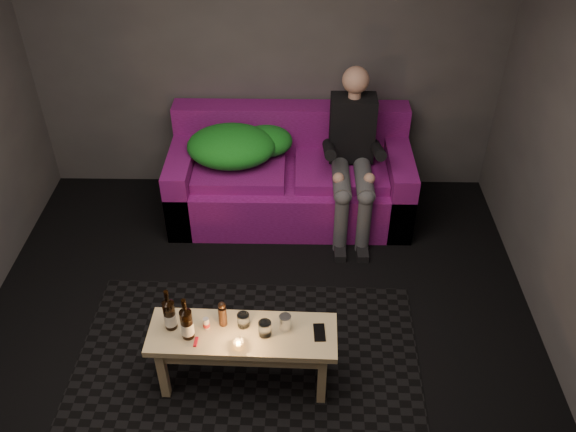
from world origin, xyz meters
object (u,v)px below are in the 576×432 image
object	(u,v)px
steel_cup	(285,322)
coffee_table	(243,341)
person	(353,151)
sofa	(290,179)
beer_bottle_b	(187,323)
beer_bottle_a	(170,314)

from	to	relation	value
steel_cup	coffee_table	bearing A→B (deg)	-171.24
person	steel_cup	xyz separation A→B (m)	(-0.51, -1.68, -0.18)
sofa	steel_cup	xyz separation A→B (m)	(-0.01, -1.84, 0.21)
sofa	beer_bottle_b	bearing A→B (deg)	-107.03
sofa	beer_bottle_b	world-z (taller)	sofa
person	coffee_table	size ratio (longest dim) A/B	1.16
beer_bottle_a	beer_bottle_b	bearing A→B (deg)	-32.13
person	coffee_table	bearing A→B (deg)	-114.12
coffee_table	beer_bottle_b	xyz separation A→B (m)	(-0.32, -0.03, 0.20)
coffee_table	steel_cup	world-z (taller)	steel_cup
person	beer_bottle_a	bearing A→B (deg)	-125.65
beer_bottle_a	steel_cup	distance (m)	0.70
coffee_table	steel_cup	size ratio (longest dim) A/B	11.46
beer_bottle_a	coffee_table	bearing A→B (deg)	-4.88
beer_bottle_a	beer_bottle_b	distance (m)	0.14
person	beer_bottle_b	world-z (taller)	person
beer_bottle_b	sofa	bearing A→B (deg)	72.97
person	beer_bottle_b	bearing A→B (deg)	-121.90
coffee_table	beer_bottle_a	xyz separation A→B (m)	(-0.44, 0.04, 0.20)
coffee_table	beer_bottle_b	distance (m)	0.38
steel_cup	beer_bottle_a	bearing A→B (deg)	-179.77
beer_bottle_b	steel_cup	world-z (taller)	beer_bottle_b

